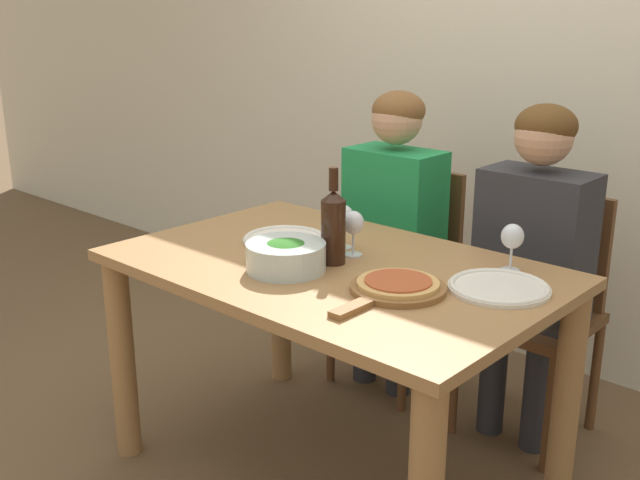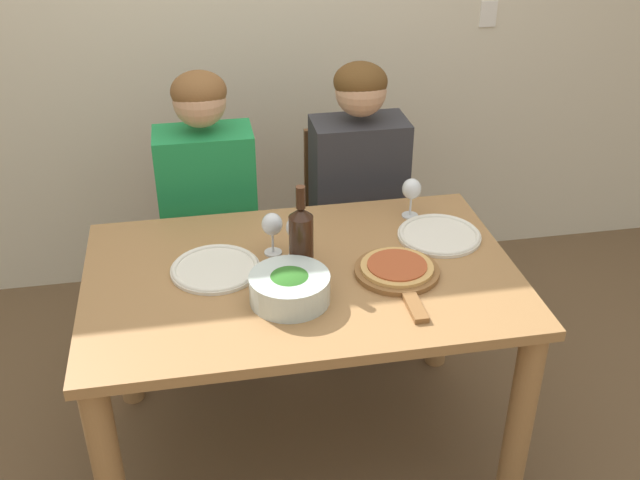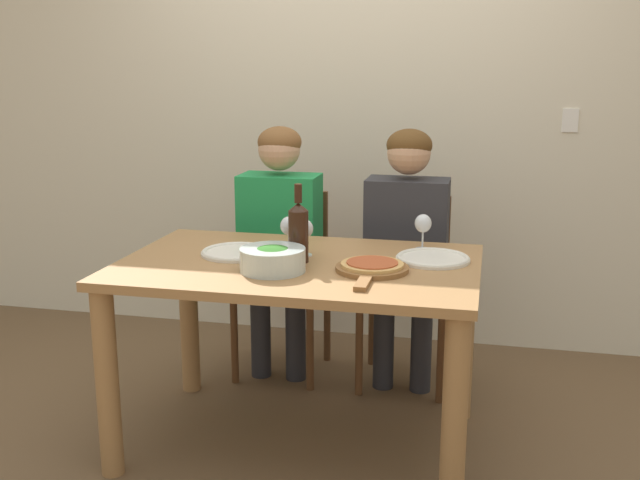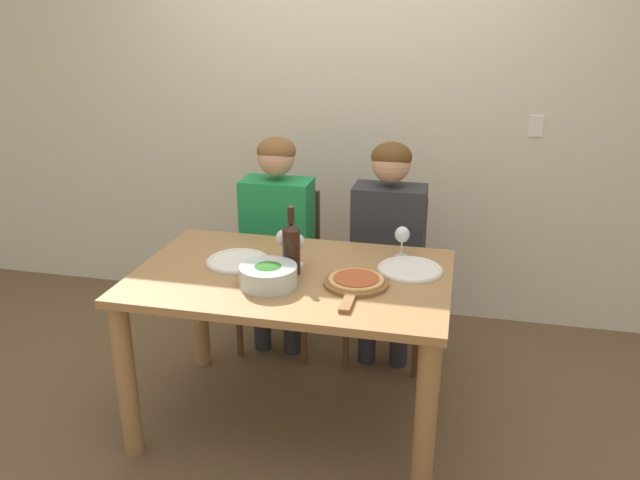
{
  "view_description": "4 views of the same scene",
  "coord_description": "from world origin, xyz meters",
  "px_view_note": "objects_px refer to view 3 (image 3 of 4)",
  "views": [
    {
      "loc": [
        1.48,
        -1.69,
        1.55
      ],
      "look_at": [
        -0.1,
        0.05,
        0.82
      ],
      "focal_mm": 42.0,
      "sensor_mm": 36.0,
      "label": 1
    },
    {
      "loc": [
        -0.31,
        -2.02,
        2.09
      ],
      "look_at": [
        0.07,
        0.05,
        0.86
      ],
      "focal_mm": 42.0,
      "sensor_mm": 36.0,
      "label": 2
    },
    {
      "loc": [
        0.72,
        -2.74,
        1.53
      ],
      "look_at": [
        0.08,
        0.01,
        0.87
      ],
      "focal_mm": 42.0,
      "sensor_mm": 36.0,
      "label": 3
    },
    {
      "loc": [
        0.7,
        -2.46,
        1.87
      ],
      "look_at": [
        0.12,
        0.03,
        0.93
      ],
      "focal_mm": 35.0,
      "sensor_mm": 36.0,
      "label": 4
    }
  ],
  "objects_px": {
    "wine_bottle": "(298,231)",
    "broccoli_bowl": "(273,259)",
    "person_man": "(406,235)",
    "person_woman": "(279,228)",
    "dinner_plate_left": "(237,252)",
    "wine_glass_right": "(423,225)",
    "wine_glass_centre": "(304,231)",
    "chair_right": "(407,281)",
    "chair_left": "(286,273)",
    "wine_glass_left": "(289,228)",
    "dinner_plate_right": "(433,258)",
    "pizza_on_board": "(372,267)"
  },
  "relations": [
    {
      "from": "wine_bottle",
      "to": "broccoli_bowl",
      "type": "distance_m",
      "value": 0.18
    },
    {
      "from": "person_man",
      "to": "wine_bottle",
      "type": "xyz_separation_m",
      "value": [
        -0.35,
        -0.67,
        0.15
      ]
    },
    {
      "from": "person_woman",
      "to": "dinner_plate_left",
      "type": "distance_m",
      "value": 0.61
    },
    {
      "from": "wine_glass_right",
      "to": "wine_glass_centre",
      "type": "xyz_separation_m",
      "value": [
        -0.46,
        -0.21,
        0.0
      ]
    },
    {
      "from": "wine_glass_right",
      "to": "wine_glass_centre",
      "type": "relative_size",
      "value": 1.0
    },
    {
      "from": "chair_right",
      "to": "person_woman",
      "type": "height_order",
      "value": "person_woman"
    },
    {
      "from": "chair_left",
      "to": "wine_glass_centre",
      "type": "distance_m",
      "value": 0.82
    },
    {
      "from": "chair_left",
      "to": "chair_right",
      "type": "height_order",
      "value": "same"
    },
    {
      "from": "person_woman",
      "to": "wine_glass_right",
      "type": "xyz_separation_m",
      "value": [
        0.72,
        -0.36,
        0.13
      ]
    },
    {
      "from": "wine_bottle",
      "to": "wine_glass_right",
      "type": "height_order",
      "value": "wine_bottle"
    },
    {
      "from": "wine_bottle",
      "to": "wine_glass_left",
      "type": "bearing_deg",
      "value": 118.61
    },
    {
      "from": "person_woman",
      "to": "dinner_plate_right",
      "type": "height_order",
      "value": "person_woman"
    },
    {
      "from": "chair_left",
      "to": "chair_right",
      "type": "distance_m",
      "value": 0.62
    },
    {
      "from": "chair_right",
      "to": "pizza_on_board",
      "type": "relative_size",
      "value": 2.17
    },
    {
      "from": "wine_glass_left",
      "to": "dinner_plate_left",
      "type": "bearing_deg",
      "value": -159.05
    },
    {
      "from": "chair_left",
      "to": "broccoli_bowl",
      "type": "height_order",
      "value": "chair_left"
    },
    {
      "from": "broccoli_bowl",
      "to": "wine_glass_left",
      "type": "bearing_deg",
      "value": 93.03
    },
    {
      "from": "wine_glass_centre",
      "to": "wine_glass_right",
      "type": "bearing_deg",
      "value": 24.56
    },
    {
      "from": "chair_right",
      "to": "person_man",
      "type": "height_order",
      "value": "person_man"
    },
    {
      "from": "chair_left",
      "to": "wine_bottle",
      "type": "height_order",
      "value": "wine_bottle"
    },
    {
      "from": "broccoli_bowl",
      "to": "dinner_plate_right",
      "type": "bearing_deg",
      "value": 26.73
    },
    {
      "from": "wine_glass_right",
      "to": "person_woman",
      "type": "bearing_deg",
      "value": 153.56
    },
    {
      "from": "chair_left",
      "to": "chair_right",
      "type": "xyz_separation_m",
      "value": [
        0.62,
        0.0,
        0.0
      ]
    },
    {
      "from": "dinner_plate_right",
      "to": "pizza_on_board",
      "type": "bearing_deg",
      "value": -134.95
    },
    {
      "from": "wine_glass_left",
      "to": "wine_glass_right",
      "type": "xyz_separation_m",
      "value": [
        0.53,
        0.17,
        0.0
      ]
    },
    {
      "from": "dinner_plate_left",
      "to": "pizza_on_board",
      "type": "bearing_deg",
      "value": -12.92
    },
    {
      "from": "wine_bottle",
      "to": "dinner_plate_left",
      "type": "distance_m",
      "value": 0.3
    },
    {
      "from": "wine_glass_right",
      "to": "wine_bottle",
      "type": "bearing_deg",
      "value": -145.92
    },
    {
      "from": "chair_right",
      "to": "wine_bottle",
      "type": "xyz_separation_m",
      "value": [
        -0.35,
        -0.78,
        0.4
      ]
    },
    {
      "from": "wine_glass_left",
      "to": "wine_glass_centre",
      "type": "xyz_separation_m",
      "value": [
        0.07,
        -0.04,
        0.0
      ]
    },
    {
      "from": "broccoli_bowl",
      "to": "wine_glass_centre",
      "type": "height_order",
      "value": "wine_glass_centre"
    },
    {
      "from": "chair_right",
      "to": "dinner_plate_right",
      "type": "distance_m",
      "value": 0.72
    },
    {
      "from": "chair_left",
      "to": "wine_glass_centre",
      "type": "xyz_separation_m",
      "value": [
        0.27,
        -0.68,
        0.38
      ]
    },
    {
      "from": "dinner_plate_left",
      "to": "pizza_on_board",
      "type": "distance_m",
      "value": 0.59
    },
    {
      "from": "person_woman",
      "to": "person_man",
      "type": "relative_size",
      "value": 1.0
    },
    {
      "from": "chair_left",
      "to": "wine_glass_right",
      "type": "height_order",
      "value": "wine_glass_right"
    },
    {
      "from": "chair_left",
      "to": "pizza_on_board",
      "type": "relative_size",
      "value": 2.17
    },
    {
      "from": "chair_right",
      "to": "person_woman",
      "type": "bearing_deg",
      "value": -170.14
    },
    {
      "from": "chair_left",
      "to": "person_woman",
      "type": "xyz_separation_m",
      "value": [
        -0.0,
        -0.11,
        0.25
      ]
    },
    {
      "from": "person_woman",
      "to": "dinner_plate_right",
      "type": "distance_m",
      "value": 0.94
    },
    {
      "from": "wine_bottle",
      "to": "wine_glass_left",
      "type": "xyz_separation_m",
      "value": [
        -0.08,
        0.14,
        -0.02
      ]
    },
    {
      "from": "chair_left",
      "to": "dinner_plate_right",
      "type": "distance_m",
      "value": 1.05
    },
    {
      "from": "dinner_plate_left",
      "to": "person_woman",
      "type": "bearing_deg",
      "value": 89.62
    },
    {
      "from": "pizza_on_board",
      "to": "wine_glass_centre",
      "type": "height_order",
      "value": "wine_glass_centre"
    },
    {
      "from": "person_woman",
      "to": "dinner_plate_left",
      "type": "bearing_deg",
      "value": -90.38
    },
    {
      "from": "pizza_on_board",
      "to": "wine_glass_right",
      "type": "bearing_deg",
      "value": 68.01
    },
    {
      "from": "broccoli_bowl",
      "to": "dinner_plate_left",
      "type": "xyz_separation_m",
      "value": [
        -0.21,
        0.21,
        -0.04
      ]
    },
    {
      "from": "wine_glass_right",
      "to": "person_man",
      "type": "bearing_deg",
      "value": 106.59
    },
    {
      "from": "pizza_on_board",
      "to": "chair_left",
      "type": "bearing_deg",
      "value": 124.05
    },
    {
      "from": "broccoli_bowl",
      "to": "wine_glass_right",
      "type": "bearing_deg",
      "value": 41.55
    }
  ]
}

